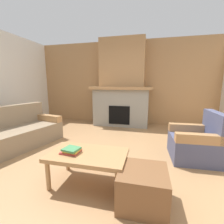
{
  "coord_description": "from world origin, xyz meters",
  "views": [
    {
      "loc": [
        0.88,
        -2.33,
        1.31
      ],
      "look_at": [
        0.05,
        1.09,
        0.68
      ],
      "focal_mm": 24.99,
      "sensor_mm": 36.0,
      "label": 1
    }
  ],
  "objects_px": {
    "couch": "(14,134)",
    "armchair": "(197,143)",
    "fireplace": "(122,89)",
    "ottoman": "(143,187)",
    "coffee_table": "(88,157)"
  },
  "relations": [
    {
      "from": "couch",
      "to": "armchair",
      "type": "height_order",
      "value": "same"
    },
    {
      "from": "fireplace",
      "to": "ottoman",
      "type": "height_order",
      "value": "fireplace"
    },
    {
      "from": "armchair",
      "to": "ottoman",
      "type": "height_order",
      "value": "armchair"
    },
    {
      "from": "armchair",
      "to": "ottoman",
      "type": "relative_size",
      "value": 1.63
    },
    {
      "from": "armchair",
      "to": "coffee_table",
      "type": "relative_size",
      "value": 0.85
    },
    {
      "from": "couch",
      "to": "ottoman",
      "type": "bearing_deg",
      "value": -20.17
    },
    {
      "from": "couch",
      "to": "coffee_table",
      "type": "relative_size",
      "value": 1.94
    },
    {
      "from": "armchair",
      "to": "ottoman",
      "type": "distance_m",
      "value": 1.57
    },
    {
      "from": "ottoman",
      "to": "coffee_table",
      "type": "bearing_deg",
      "value": 164.2
    },
    {
      "from": "fireplace",
      "to": "coffee_table",
      "type": "distance_m",
      "value": 3.28
    },
    {
      "from": "fireplace",
      "to": "couch",
      "type": "height_order",
      "value": "fireplace"
    },
    {
      "from": "couch",
      "to": "ottoman",
      "type": "height_order",
      "value": "couch"
    },
    {
      "from": "fireplace",
      "to": "ottoman",
      "type": "bearing_deg",
      "value": -76.01
    },
    {
      "from": "fireplace",
      "to": "armchair",
      "type": "height_order",
      "value": "fireplace"
    },
    {
      "from": "couch",
      "to": "armchair",
      "type": "xyz_separation_m",
      "value": [
        3.56,
        0.31,
        0.01
      ]
    }
  ]
}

